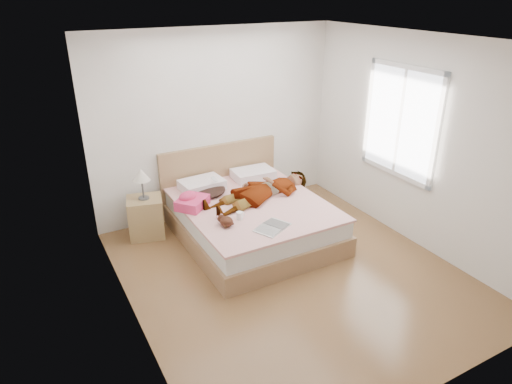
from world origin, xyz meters
TOP-DOWN VIEW (x-y plane):
  - ground at (0.00, 0.00)m, footprint 4.00×4.00m
  - woman at (0.21, 1.08)m, footprint 1.78×0.98m
  - hair at (-0.36, 1.53)m, footprint 0.60×0.67m
  - phone at (-0.29, 1.48)m, footprint 0.07×0.11m
  - room_shell at (1.77, 0.30)m, footprint 4.00×4.00m
  - bed at (0.00, 1.04)m, footprint 1.80×2.08m
  - towel at (-0.74, 1.21)m, footprint 0.50×0.49m
  - magazine at (-0.12, 0.24)m, footprint 0.49×0.43m
  - coffee_mug at (-0.35, 0.62)m, footprint 0.12×0.09m
  - plush_toy at (-0.57, 0.55)m, footprint 0.19×0.24m
  - nightstand at (-1.21, 1.67)m, footprint 0.53×0.50m

SIDE VIEW (x-z plane):
  - ground at x=0.00m, z-range 0.00..0.00m
  - bed at x=0.00m, z-range -0.22..0.78m
  - nightstand at x=-1.21m, z-range -0.16..0.80m
  - magazine at x=-0.12m, z-range 0.51..0.53m
  - hair at x=-0.36m, z-range 0.51..0.59m
  - coffee_mug at x=-0.35m, z-range 0.51..0.60m
  - plush_toy at x=-0.57m, z-range 0.51..0.64m
  - towel at x=-0.74m, z-range 0.49..0.70m
  - woman at x=0.21m, z-range 0.51..0.74m
  - phone at x=-0.29m, z-range 0.68..0.73m
  - room_shell at x=1.77m, z-range -0.50..3.50m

